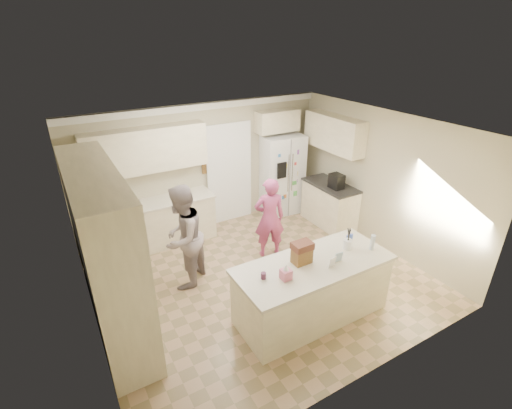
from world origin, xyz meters
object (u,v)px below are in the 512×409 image
tissue_box (286,274)px  refrigerator (281,174)px  coffee_maker (336,181)px  teen_girl (269,218)px  dollhouse_body (302,256)px  island_base (312,291)px  utensil_crock (347,244)px  teen_boy (183,237)px

tissue_box → refrigerator: bearing=57.4°
coffee_maker → teen_girl: size_ratio=0.19×
dollhouse_body → island_base: bearing=-33.7°
refrigerator → tissue_box: bearing=-117.7°
refrigerator → tissue_box: (-2.09, -3.27, 0.10)m
tissue_box → dollhouse_body: (0.40, 0.20, 0.04)m
tissue_box → dollhouse_body: size_ratio=0.54×
utensil_crock → tissue_box: utensil_crock is taller
coffee_maker → tissue_box: bearing=-142.4°
dollhouse_body → refrigerator: bearing=61.2°
utensil_crock → dollhouse_body: bearing=176.4°
refrigerator → coffee_maker: refrigerator is taller
utensil_crock → dollhouse_body: 0.80m
island_base → refrigerator: bearing=64.1°
teen_girl → refrigerator: bearing=-111.3°
refrigerator → teen_boy: bearing=-147.4°
refrigerator → utensil_crock: refrigerator is taller
tissue_box → dollhouse_body: dollhouse_body is taller
island_base → teen_girl: (0.33, 1.70, 0.33)m
tissue_box → teen_boy: size_ratio=0.08×
refrigerator → teen_boy: refrigerator is taller
utensil_crock → teen_girl: 1.70m
tissue_box → teen_boy: teen_boy is taller
refrigerator → coffee_maker: size_ratio=6.00×
utensil_crock → coffee_maker: bearing=52.9°
island_base → teen_boy: size_ratio=1.26×
refrigerator → dollhouse_body: refrigerator is taller
utensil_crock → teen_boy: (-1.98, 1.61, -0.12)m
utensil_crock → teen_boy: teen_boy is taller
island_base → teen_boy: (-1.33, 1.66, 0.44)m
utensil_crock → teen_boy: 2.55m
refrigerator → teen_girl: size_ratio=1.17×
teen_boy → island_base: bearing=85.0°
refrigerator → tissue_box: 3.88m
coffee_maker → island_base: size_ratio=0.14×
utensil_crock → tissue_box: (-1.20, -0.15, -0.00)m
teen_girl → dollhouse_body: bearing=91.6°
island_base → teen_boy: 2.17m
teen_boy → teen_girl: 1.66m
coffee_maker → teen_boy: (-3.38, -0.24, -0.19)m
teen_girl → island_base: bearing=97.3°
dollhouse_body → utensil_crock: bearing=-3.6°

